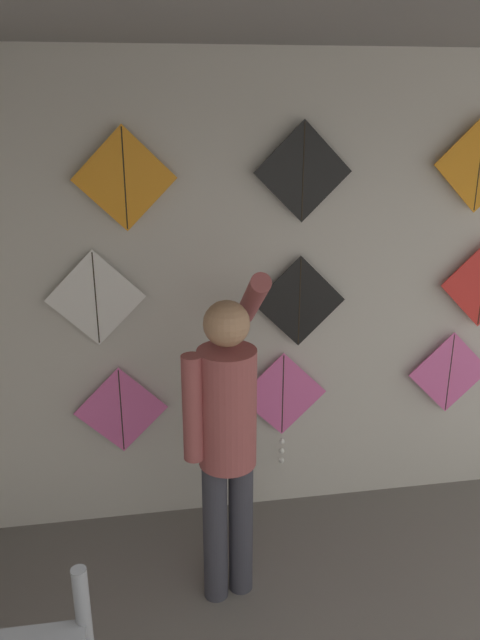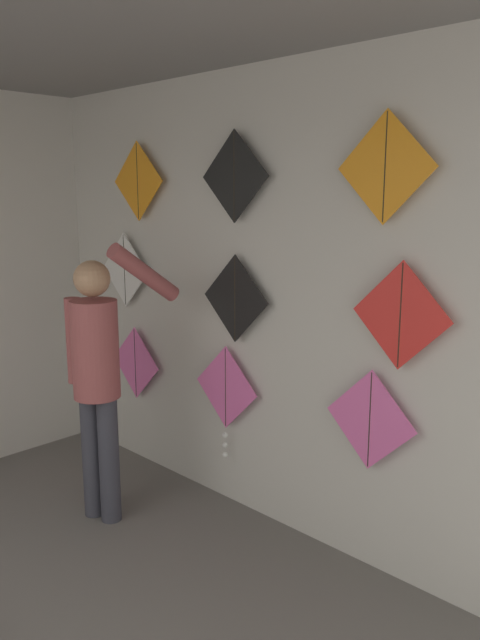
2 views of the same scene
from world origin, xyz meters
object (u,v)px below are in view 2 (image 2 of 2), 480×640
object	(u,v)px
kite_2	(370,420)
kite_4	(235,299)
kite_1	(226,393)
shopkeeper	(98,367)
kite_0	(136,363)
kite_3	(125,270)
kite_8	(385,168)
kite_7	(234,176)
kite_6	(138,181)
kite_5	(401,316)

from	to	relation	value
kite_2	kite_4	bearing A→B (deg)	180.00
kite_4	kite_2	bearing A→B (deg)	0.00
kite_1	kite_2	world-z (taller)	kite_2
shopkeeper	kite_4	size ratio (longest dim) A/B	3.21
shopkeeper	kite_0	xyz separation A→B (m)	(-0.54, 0.68, -0.21)
kite_2	shopkeeper	bearing A→B (deg)	-156.30
kite_1	kite_4	distance (m)	0.64
kite_3	kite_8	distance (m)	2.30
kite_2	kite_4	distance (m)	1.14
kite_3	kite_4	xyz separation A→B (m)	(1.16, 0.00, -0.08)
kite_2	kite_7	world-z (taller)	kite_7
shopkeeper	kite_3	xyz separation A→B (m)	(-0.63, 0.68, 0.49)
kite_2	kite_8	world-z (taller)	kite_8
kite_0	kite_6	distance (m)	1.35
kite_5	kite_3	bearing A→B (deg)	180.00
kite_6	kite_8	world-z (taller)	kite_8
kite_0	kite_5	bearing A→B (deg)	0.00
kite_1	kite_5	world-z (taller)	kite_5
kite_0	kite_1	size ratio (longest dim) A/B	0.73
kite_2	kite_8	xyz separation A→B (m)	(0.02, 0.00, 1.30)
kite_3	kite_6	distance (m)	0.68
kite_6	kite_7	xyz separation A→B (m)	(0.96, 0.00, 0.02)
kite_5	kite_0	bearing A→B (deg)	180.00
shopkeeper	kite_0	bearing A→B (deg)	115.11
kite_2	kite_3	size ratio (longest dim) A/B	1.00
kite_6	kite_8	distance (m)	2.00
kite_6	kite_0	bearing A→B (deg)	180.00
kite_8	kite_6	bearing A→B (deg)	180.00
kite_4	kite_1	bearing A→B (deg)	-179.34
shopkeeper	kite_8	xyz separation A→B (m)	(1.56, 0.68, 1.18)
kite_4	kite_5	xyz separation A→B (m)	(1.16, 0.00, 0.05)
kite_7	kite_4	bearing A→B (deg)	0.00
kite_3	kite_8	size ratio (longest dim) A/B	1.00
kite_5	kite_4	bearing A→B (deg)	180.00
kite_3	kite_1	bearing A→B (deg)	-0.05
kite_5	kite_7	xyz separation A→B (m)	(-1.16, 0.00, 0.69)
kite_7	kite_5	bearing A→B (deg)	0.00
kite_1	kite_2	distance (m)	1.10
shopkeeper	kite_7	xyz separation A→B (m)	(0.53, 0.68, 1.16)
kite_3	kite_5	xyz separation A→B (m)	(2.32, 0.00, -0.03)
kite_2	kite_5	world-z (taller)	kite_5
kite_1	kite_4	xyz separation A→B (m)	(0.09, 0.00, 0.64)
kite_0	kite_7	xyz separation A→B (m)	(1.07, 0.00, 1.37)
kite_3	kite_5	size ratio (longest dim) A/B	1.00
shopkeeper	kite_7	world-z (taller)	kite_7
kite_3	shopkeeper	bearing A→B (deg)	-46.83
kite_0	kite_5	xyz separation A→B (m)	(2.23, 0.00, 0.68)
kite_2	kite_4	size ratio (longest dim) A/B	1.00
kite_4	kite_7	distance (m)	0.75
kite_3	kite_4	distance (m)	1.17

